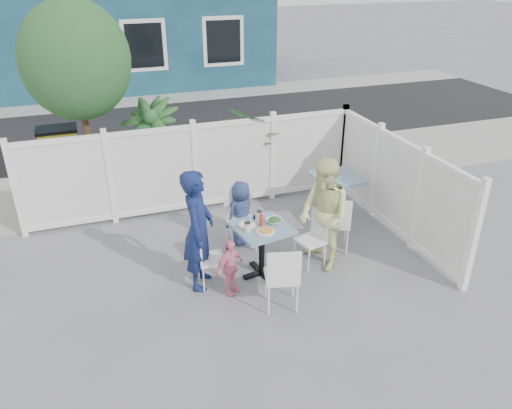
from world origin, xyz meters
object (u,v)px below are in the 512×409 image
object	(u,v)px
man	(198,230)
toddler	(230,267)
spare_table	(337,186)
chair_near	(283,274)
boy	(241,213)
woman	(324,215)
chair_right	(314,235)
chair_left	(206,255)
utility_cabinet	(62,162)
main_table	(262,238)
chair_back	(240,213)

from	to	relation	value
man	toddler	bearing A→B (deg)	-113.69
spare_table	toddler	distance (m)	2.77
chair_near	boy	size ratio (longest dim) A/B	0.88
woman	chair_right	bearing A→B (deg)	-134.41
spare_table	boy	world-z (taller)	boy
chair_left	boy	xyz separation A→B (m)	(0.80, 0.93, 0.05)
chair_right	chair_near	distance (m)	1.22
chair_right	woman	world-z (taller)	woman
chair_left	man	size ratio (longest dim) A/B	0.48
utility_cabinet	woman	distance (m)	5.34
main_table	toddler	distance (m)	0.65
utility_cabinet	woman	size ratio (longest dim) A/B	0.74
chair_left	woman	world-z (taller)	woman
chair_near	toddler	world-z (taller)	chair_near
main_table	woman	world-z (taller)	woman
spare_table	chair_near	distance (m)	2.72
chair_left	chair_right	distance (m)	1.63
boy	woman	bearing A→B (deg)	108.77
spare_table	chair_left	world-z (taller)	chair_left
chair_back	man	distance (m)	1.21
utility_cabinet	chair_back	xyz separation A→B (m)	(2.59, -3.04, -0.05)
chair_left	spare_table	bearing A→B (deg)	115.22
utility_cabinet	toddler	distance (m)	4.69
chair_right	woman	xyz separation A→B (m)	(0.10, -0.07, 0.35)
woman	boy	distance (m)	1.39
chair_left	boy	distance (m)	1.23
woman	chair_back	bearing A→B (deg)	-141.21
chair_right	toddler	distance (m)	1.41
chair_near	toddler	size ratio (longest dim) A/B	1.14
chair_right	man	world-z (taller)	man
chair_back	chair_left	bearing A→B (deg)	51.92
chair_right	spare_table	bearing A→B (deg)	-54.73
man	woman	size ratio (longest dim) A/B	1.03
boy	chair_near	bearing A→B (deg)	65.09
main_table	man	distance (m)	0.92
boy	man	bearing A→B (deg)	20.92
spare_table	utility_cabinet	bearing A→B (deg)	148.17
chair_right	utility_cabinet	bearing A→B (deg)	26.55
utility_cabinet	main_table	xyz separation A→B (m)	(2.64, -3.92, -0.01)
woman	man	bearing A→B (deg)	-100.64
chair_left	chair_near	size ratio (longest dim) A/B	0.89
utility_cabinet	chair_left	xyz separation A→B (m)	(1.83, -3.91, -0.13)
spare_table	man	world-z (taller)	man
chair_right	man	bearing A→B (deg)	73.57
chair_near	toddler	bearing A→B (deg)	147.07
chair_near	boy	world-z (taller)	boy
utility_cabinet	main_table	distance (m)	4.72
chair_back	toddler	xyz separation A→B (m)	(-0.51, -1.16, -0.16)
chair_right	man	distance (m)	1.75
utility_cabinet	man	bearing A→B (deg)	-66.32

